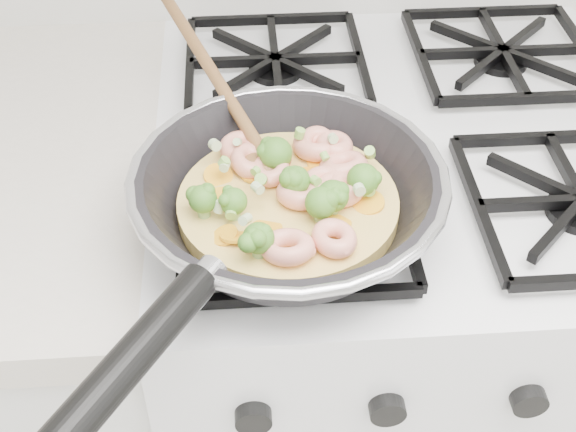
{
  "coord_description": "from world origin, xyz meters",
  "views": [
    {
      "loc": [
        -0.2,
        0.97,
        1.45
      ],
      "look_at": [
        -0.16,
        1.54,
        0.93
      ],
      "focal_mm": 48.64,
      "sensor_mm": 36.0,
      "label": 1
    }
  ],
  "objects": [
    {
      "name": "skillet",
      "position": [
        -0.16,
        1.53,
        0.96
      ],
      "size": [
        0.35,
        0.62,
        0.09
      ],
      "rotation": [
        0.0,
        0.0,
        -0.23
      ],
      "color": "black",
      "rests_on": "stove"
    },
    {
      "name": "stove",
      "position": [
        0.0,
        1.7,
        0.46
      ],
      "size": [
        0.6,
        0.6,
        0.92
      ],
      "color": "white",
      "rests_on": "ground"
    }
  ]
}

